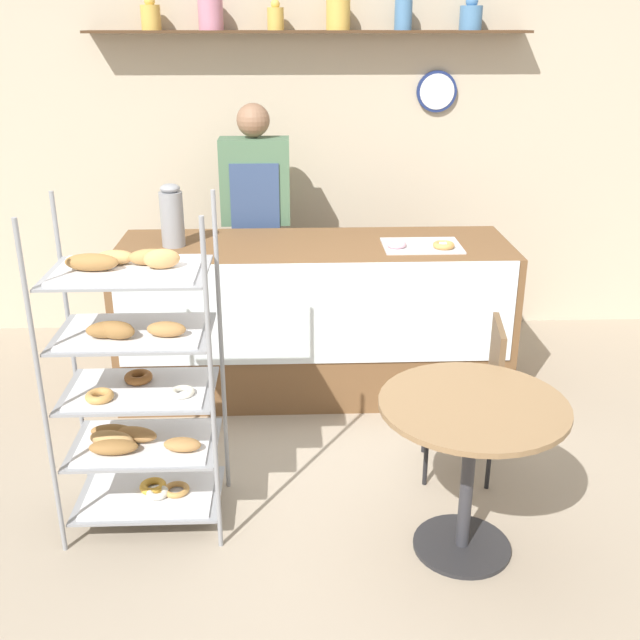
{
  "coord_description": "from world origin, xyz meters",
  "views": [
    {
      "loc": [
        -0.14,
        -3.1,
        2.27
      ],
      "look_at": [
        0.0,
        0.49,
        0.84
      ],
      "focal_mm": 42.0,
      "sensor_mm": 36.0,
      "label": 1
    }
  ],
  "objects": [
    {
      "name": "back_wall",
      "position": [
        0.0,
        2.52,
        1.37
      ],
      "size": [
        10.0,
        0.3,
        2.7
      ],
      "color": "beige",
      "rests_on": "ground_plane"
    },
    {
      "name": "donut_tray_counter",
      "position": [
        0.67,
        1.29,
        1.0
      ],
      "size": [
        0.48,
        0.35,
        0.05
      ],
      "color": "silver",
      "rests_on": "display_counter"
    },
    {
      "name": "cafe_chair",
      "position": [
        0.81,
        0.35,
        0.52
      ],
      "size": [
        0.43,
        0.43,
        0.86
      ],
      "rotation": [
        0.0,
        0.0,
        4.56
      ],
      "color": "black",
      "rests_on": "ground_plane"
    },
    {
      "name": "coffee_carafe",
      "position": [
        -0.87,
        1.39,
        1.17
      ],
      "size": [
        0.14,
        0.14,
        0.39
      ],
      "color": "gray",
      "rests_on": "display_counter"
    },
    {
      "name": "pastry_rack",
      "position": [
        -0.86,
        -0.0,
        0.73
      ],
      "size": [
        0.74,
        0.51,
        1.57
      ],
      "color": "gray",
      "rests_on": "ground_plane"
    },
    {
      "name": "display_counter",
      "position": [
        0.0,
        1.39,
        0.49
      ],
      "size": [
        2.46,
        0.8,
        0.98
      ],
      "color": "brown",
      "rests_on": "ground_plane"
    },
    {
      "name": "cafe_table",
      "position": [
        0.63,
        -0.29,
        0.58
      ],
      "size": [
        0.82,
        0.82,
        0.76
      ],
      "color": "#262628",
      "rests_on": "ground_plane"
    },
    {
      "name": "ground_plane",
      "position": [
        0.0,
        0.0,
        0.0
      ],
      "size": [
        14.0,
        14.0,
        0.0
      ],
      "primitive_type": "plane",
      "color": "gray"
    },
    {
      "name": "person_worker",
      "position": [
        -0.38,
        2.01,
        0.97
      ],
      "size": [
        0.47,
        0.23,
        1.77
      ],
      "color": "#282833",
      "rests_on": "ground_plane"
    }
  ]
}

